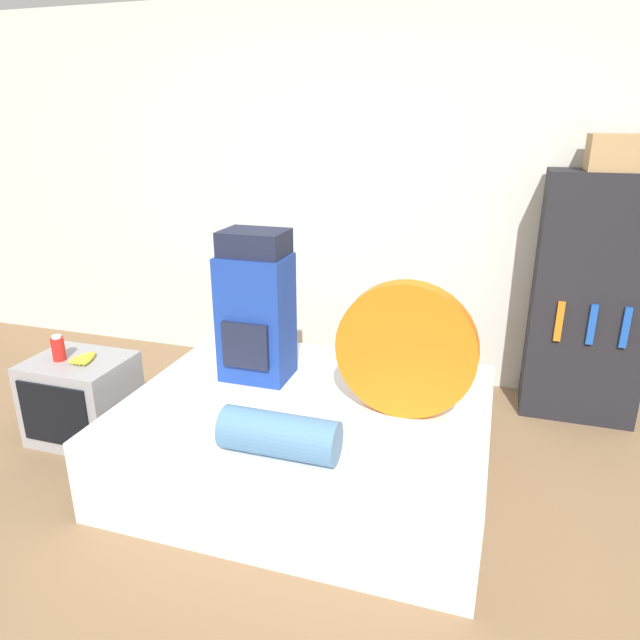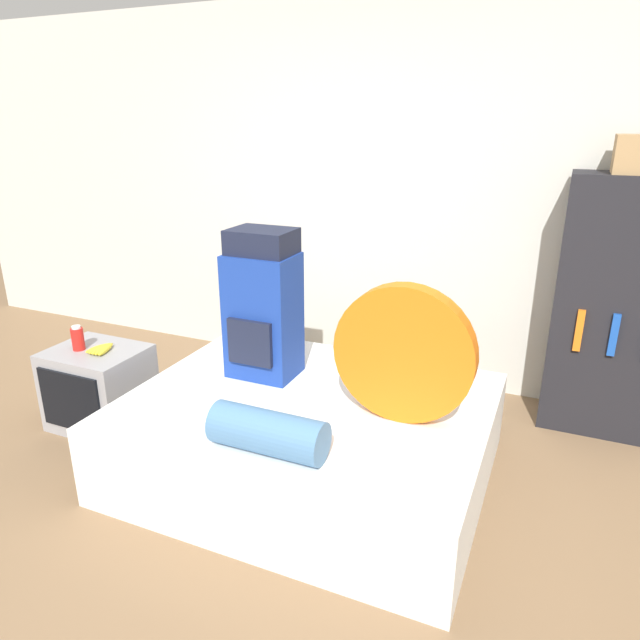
{
  "view_description": "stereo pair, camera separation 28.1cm",
  "coord_description": "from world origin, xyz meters",
  "px_view_note": "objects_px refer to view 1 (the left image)",
  "views": [
    {
      "loc": [
        0.91,
        -1.83,
        1.83
      ],
      "look_at": [
        0.12,
        0.7,
        0.89
      ],
      "focal_mm": 32.0,
      "sensor_mm": 36.0,
      "label": 1
    },
    {
      "loc": [
        1.18,
        -1.73,
        1.83
      ],
      "look_at": [
        0.12,
        0.7,
        0.89
      ],
      "focal_mm": 32.0,
      "sensor_mm": 36.0,
      "label": 2
    }
  ],
  "objects_px": {
    "backpack": "(256,309)",
    "bookshelf": "(590,300)",
    "cardboard_box": "(626,153)",
    "tent_bag": "(406,350)",
    "sleeping_roll": "(279,435)",
    "canister": "(58,348)",
    "television": "(82,399)"
  },
  "relations": [
    {
      "from": "tent_bag",
      "to": "cardboard_box",
      "type": "xyz_separation_m",
      "value": [
        1.0,
        1.16,
        0.87
      ]
    },
    {
      "from": "backpack",
      "to": "tent_bag",
      "type": "xyz_separation_m",
      "value": [
        0.86,
        -0.19,
        -0.06
      ]
    },
    {
      "from": "tent_bag",
      "to": "sleeping_roll",
      "type": "relative_size",
      "value": 1.3
    },
    {
      "from": "television",
      "to": "canister",
      "type": "xyz_separation_m",
      "value": [
        -0.09,
        -0.03,
        0.32
      ]
    },
    {
      "from": "television",
      "to": "bookshelf",
      "type": "bearing_deg",
      "value": 23.36
    },
    {
      "from": "cardboard_box",
      "to": "backpack",
      "type": "bearing_deg",
      "value": -152.65
    },
    {
      "from": "sleeping_roll",
      "to": "canister",
      "type": "distance_m",
      "value": 1.6
    },
    {
      "from": "backpack",
      "to": "television",
      "type": "distance_m",
      "value": 1.22
    },
    {
      "from": "television",
      "to": "cardboard_box",
      "type": "distance_m",
      "value": 3.44
    },
    {
      "from": "backpack",
      "to": "cardboard_box",
      "type": "xyz_separation_m",
      "value": [
        1.86,
        0.96,
        0.8
      ]
    },
    {
      "from": "canister",
      "to": "backpack",
      "type": "bearing_deg",
      "value": 14.09
    },
    {
      "from": "television",
      "to": "bookshelf",
      "type": "xyz_separation_m",
      "value": [
        2.84,
        1.23,
        0.52
      ]
    },
    {
      "from": "backpack",
      "to": "tent_bag",
      "type": "bearing_deg",
      "value": -12.48
    },
    {
      "from": "canister",
      "to": "sleeping_roll",
      "type": "bearing_deg",
      "value": -15.83
    },
    {
      "from": "tent_bag",
      "to": "canister",
      "type": "xyz_separation_m",
      "value": [
        -1.98,
        -0.09,
        -0.2
      ]
    },
    {
      "from": "television",
      "to": "canister",
      "type": "height_order",
      "value": "canister"
    },
    {
      "from": "sleeping_roll",
      "to": "television",
      "type": "relative_size",
      "value": 0.94
    },
    {
      "from": "bookshelf",
      "to": "cardboard_box",
      "type": "height_order",
      "value": "cardboard_box"
    },
    {
      "from": "backpack",
      "to": "cardboard_box",
      "type": "relative_size",
      "value": 2.1
    },
    {
      "from": "sleeping_roll",
      "to": "cardboard_box",
      "type": "xyz_separation_m",
      "value": [
        1.45,
        1.68,
        1.11
      ]
    },
    {
      "from": "backpack",
      "to": "bookshelf",
      "type": "bearing_deg",
      "value": 28.27
    },
    {
      "from": "tent_bag",
      "to": "sleeping_roll",
      "type": "distance_m",
      "value": 0.73
    },
    {
      "from": "television",
      "to": "bookshelf",
      "type": "height_order",
      "value": "bookshelf"
    },
    {
      "from": "tent_bag",
      "to": "bookshelf",
      "type": "xyz_separation_m",
      "value": [
        0.95,
        1.16,
        -0.01
      ]
    },
    {
      "from": "television",
      "to": "bookshelf",
      "type": "relative_size",
      "value": 0.36
    },
    {
      "from": "television",
      "to": "cardboard_box",
      "type": "bearing_deg",
      "value": 22.82
    },
    {
      "from": "tent_bag",
      "to": "canister",
      "type": "bearing_deg",
      "value": -177.37
    },
    {
      "from": "bookshelf",
      "to": "television",
      "type": "bearing_deg",
      "value": -156.64
    },
    {
      "from": "sleeping_roll",
      "to": "bookshelf",
      "type": "bearing_deg",
      "value": 50.39
    },
    {
      "from": "television",
      "to": "canister",
      "type": "bearing_deg",
      "value": -163.31
    },
    {
      "from": "backpack",
      "to": "bookshelf",
      "type": "relative_size",
      "value": 0.54
    },
    {
      "from": "sleeping_roll",
      "to": "bookshelf",
      "type": "height_order",
      "value": "bookshelf"
    }
  ]
}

